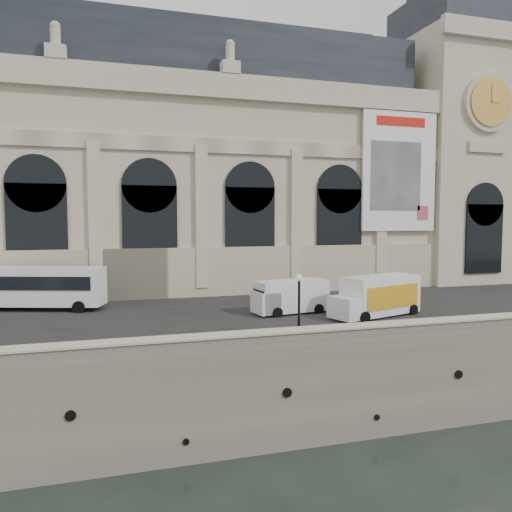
{
  "coord_description": "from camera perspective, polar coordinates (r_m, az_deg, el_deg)",
  "views": [
    {
      "loc": [
        -7.99,
        -26.97,
        13.81
      ],
      "look_at": [
        6.68,
        22.0,
        10.0
      ],
      "focal_mm": 35.0,
      "sensor_mm": 36.0,
      "label": 1
    }
  ],
  "objects": [
    {
      "name": "ground",
      "position": [
        31.34,
        -0.17,
        -21.89
      ],
      "size": [
        260.0,
        260.0,
        0.0
      ],
      "primitive_type": "plane",
      "color": "black",
      "rests_on": "ground"
    },
    {
      "name": "bus_left",
      "position": [
        46.77,
        -24.44,
        -3.18
      ],
      "size": [
        12.67,
        6.35,
        3.69
      ],
      "color": "white",
      "rests_on": "quay"
    },
    {
      "name": "museum",
      "position": [
        58.17,
        -14.83,
        9.95
      ],
      "size": [
        69.0,
        18.7,
        29.1
      ],
      "color": "beige",
      "rests_on": "quay"
    },
    {
      "name": "parapet",
      "position": [
        29.59,
        -0.51,
        -9.81
      ],
      "size": [
        160.0,
        1.4,
        1.21
      ],
      "color": "gray",
      "rests_on": "quay"
    },
    {
      "name": "lamp_right",
      "position": [
        32.26,
        4.93,
        -5.9
      ],
      "size": [
        0.44,
        0.44,
        4.27
      ],
      "color": "black",
      "rests_on": "quay"
    },
    {
      "name": "van_c",
      "position": [
        41.18,
        3.61,
        -4.69
      ],
      "size": [
        6.47,
        3.24,
        2.76
      ],
      "color": "white",
      "rests_on": "quay"
    },
    {
      "name": "quay",
      "position": [
        63.41,
        -9.24,
        -5.61
      ],
      "size": [
        160.0,
        70.0,
        6.0
      ],
      "primitive_type": "cube",
      "color": "gray",
      "rests_on": "ground"
    },
    {
      "name": "clock_pavilion",
      "position": [
        69.78,
        21.0,
        11.9
      ],
      "size": [
        13.0,
        14.72,
        36.7
      ],
      "color": "beige",
      "rests_on": "quay"
    },
    {
      "name": "box_truck",
      "position": [
        41.06,
        13.63,
        -4.51
      ],
      "size": [
        8.44,
        4.88,
        3.24
      ],
      "color": "white",
      "rests_on": "quay"
    },
    {
      "name": "street",
      "position": [
        42.46,
        -5.58,
        -6.32
      ],
      "size": [
        160.0,
        24.0,
        0.06
      ],
      "primitive_type": "cube",
      "color": "#2D2D2D",
      "rests_on": "quay"
    }
  ]
}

